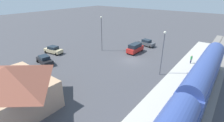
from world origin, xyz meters
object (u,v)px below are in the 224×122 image
object	(u,v)px
station_building	(10,87)
pedestrian_on_platform	(191,59)
sedan_black	(45,60)
sedan_tan	(53,50)
suv_red	(135,48)
light_pole_lot_center	(101,30)
sedan_charcoal	(146,43)
light_pole_near_platform	(163,48)

from	to	relation	value
station_building	pedestrian_on_platform	bearing A→B (deg)	-117.76
station_building	sedan_black	bearing A→B (deg)	-47.11
sedan_tan	suv_red	world-z (taller)	suv_red
sedan_tan	light_pole_lot_center	distance (m)	12.31
station_building	sedan_charcoal	xyz separation A→B (m)	(-1.84, -33.09, -2.09)
sedan_black	light_pole_near_platform	distance (m)	22.91
suv_red	sedan_black	world-z (taller)	suv_red
pedestrian_on_platform	sedan_black	distance (m)	29.38
sedan_tan	light_pole_near_platform	world-z (taller)	light_pole_near_platform
sedan_black	light_pole_lot_center	bearing A→B (deg)	-107.06
suv_red	sedan_black	bearing A→B (deg)	56.64
sedan_black	sedan_charcoal	world-z (taller)	same
pedestrian_on_platform	light_pole_near_platform	world-z (taller)	light_pole_near_platform
pedestrian_on_platform	light_pole_near_platform	bearing A→B (deg)	67.58
sedan_tan	light_pole_lot_center	world-z (taller)	light_pole_lot_center
station_building	sedan_black	world-z (taller)	station_building
pedestrian_on_platform	sedan_black	size ratio (longest dim) A/B	0.36
pedestrian_on_platform	light_pole_lot_center	distance (m)	20.42
light_pole_lot_center	sedan_black	bearing A→B (deg)	72.94
pedestrian_on_platform	sedan_charcoal	size ratio (longest dim) A/B	0.36
station_building	light_pole_near_platform	bearing A→B (deg)	-119.76
sedan_black	light_pole_lot_center	size ratio (longest dim) A/B	0.57
light_pole_near_platform	station_building	bearing A→B (deg)	60.24
light_pole_lot_center	light_pole_near_platform	bearing A→B (deg)	168.55
sedan_black	light_pole_near_platform	bearing A→B (deg)	-154.34
sedan_charcoal	light_pole_near_platform	world-z (taller)	light_pole_near_platform
sedan_charcoal	sedan_black	bearing A→B (deg)	64.76
pedestrian_on_platform	suv_red	distance (m)	12.43
station_building	suv_red	world-z (taller)	station_building
light_pole_near_platform	light_pole_lot_center	distance (m)	16.65
sedan_tan	light_pole_lot_center	bearing A→B (deg)	-133.36
sedan_black	pedestrian_on_platform	bearing A→B (deg)	-143.28
sedan_charcoal	sedan_tan	bearing A→B (deg)	51.32
suv_red	sedan_charcoal	world-z (taller)	suv_red
pedestrian_on_platform	light_pole_near_platform	xyz separation A→B (m)	(3.22, 7.80, 3.62)
light_pole_near_platform	sedan_charcoal	bearing A→B (deg)	-55.24
sedan_black	light_pole_near_platform	world-z (taller)	light_pole_near_platform
pedestrian_on_platform	suv_red	size ratio (longest dim) A/B	0.35
sedan_tan	sedan_black	size ratio (longest dim) A/B	1.00
pedestrian_on_platform	sedan_black	world-z (taller)	pedestrian_on_platform
sedan_tan	sedan_charcoal	size ratio (longest dim) A/B	1.00
suv_red	light_pole_lot_center	bearing A→B (deg)	28.32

